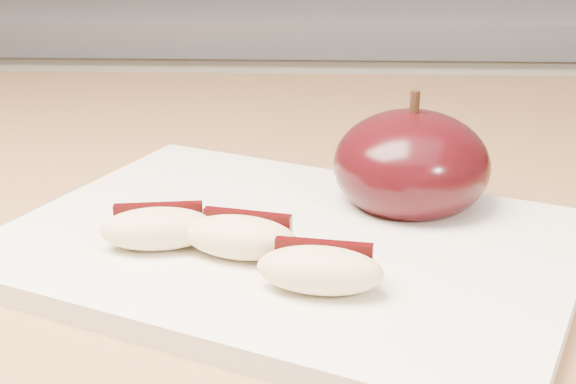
{
  "coord_description": "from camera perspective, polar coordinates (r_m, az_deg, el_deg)",
  "views": [
    {
      "loc": [
        -0.05,
        -0.01,
        1.09
      ],
      "look_at": [
        -0.06,
        0.38,
        0.94
      ],
      "focal_mm": 50.0,
      "sensor_mm": 36.0,
      "label": 1
    }
  ],
  "objects": [
    {
      "name": "apple_wedge_a",
      "position": [
        0.41,
        -9.24,
        -2.52
      ],
      "size": [
        0.06,
        0.04,
        0.02
      ],
      "rotation": [
        0.0,
        0.0,
        0.14
      ],
      "color": "beige",
      "rests_on": "cutting_board"
    },
    {
      "name": "apple_half",
      "position": [
        0.47,
        8.75,
        1.91
      ],
      "size": [
        0.09,
        0.09,
        0.08
      ],
      "rotation": [
        0.0,
        0.0,
        -0.0
      ],
      "color": "black",
      "rests_on": "cutting_board"
    },
    {
      "name": "cutting_board",
      "position": [
        0.43,
        -0.0,
        -3.87
      ],
      "size": [
        0.35,
        0.31,
        0.01
      ],
      "primitive_type": "cube",
      "rotation": [
        0.0,
        0.0,
        -0.41
      ],
      "color": "silver",
      "rests_on": "island_counter"
    },
    {
      "name": "apple_wedge_c",
      "position": [
        0.37,
        2.32,
        -5.49
      ],
      "size": [
        0.06,
        0.04,
        0.02
      ],
      "rotation": [
        0.0,
        0.0,
        -0.14
      ],
      "color": "beige",
      "rests_on": "cutting_board"
    },
    {
      "name": "apple_wedge_b",
      "position": [
        0.4,
        -3.35,
        -3.17
      ],
      "size": [
        0.06,
        0.04,
        0.02
      ],
      "rotation": [
        0.0,
        0.0,
        -0.22
      ],
      "color": "beige",
      "rests_on": "cutting_board"
    },
    {
      "name": "back_cabinet",
      "position": [
        1.36,
        3.88,
        -5.97
      ],
      "size": [
        2.4,
        0.62,
        0.94
      ],
      "color": "silver",
      "rests_on": "ground"
    }
  ]
}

